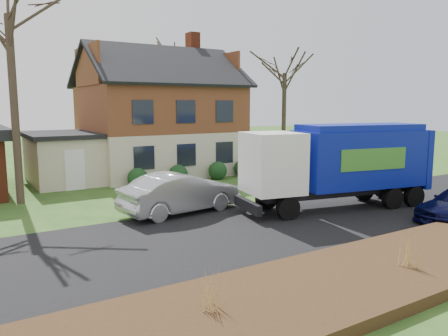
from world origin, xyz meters
TOP-DOWN VIEW (x-y plane):
  - ground at (0.00, 0.00)m, footprint 120.00×120.00m
  - road at (0.00, 0.00)m, footprint 80.00×7.00m
  - mulch_verge at (0.00, -5.30)m, footprint 80.00×3.50m
  - main_house at (1.49, 13.91)m, footprint 12.95×8.95m
  - garbage_truck at (4.46, 0.62)m, footprint 8.62×3.77m
  - silver_sedan at (-1.70, 3.48)m, footprint 5.23×2.45m
  - tree_front_east at (10.09, 11.29)m, footprint 3.35×3.35m
  - tree_back at (6.26, 20.56)m, footprint 3.32×3.32m
  - grass_clump_west at (-5.25, -5.08)m, footprint 0.32×0.26m
  - grass_clump_mid at (0.22, -5.69)m, footprint 0.32×0.26m

SIDE VIEW (x-z plane):
  - ground at x=0.00m, z-range 0.00..0.00m
  - road at x=0.00m, z-range 0.00..0.02m
  - mulch_verge at x=0.00m, z-range 0.00..0.30m
  - grass_clump_west at x=-5.25m, z-range 0.30..1.14m
  - grass_clump_mid at x=0.22m, z-range 0.30..1.19m
  - silver_sedan at x=-1.70m, z-range 0.00..1.66m
  - garbage_truck at x=4.46m, z-range 0.27..3.85m
  - main_house at x=1.49m, z-range -0.60..8.66m
  - tree_front_east at x=10.09m, z-range 2.92..12.23m
  - tree_back at x=6.26m, z-range 3.50..14.00m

